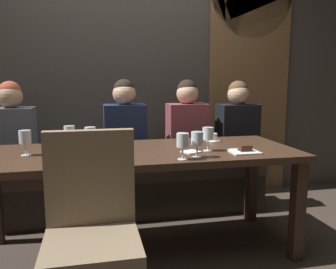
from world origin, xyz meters
TOP-DOWN VIEW (x-y plane):
  - ground at (0.00, 0.00)m, footprint 9.00×9.00m
  - back_wall_tiled at (0.00, 1.22)m, footprint 6.00×0.12m
  - arched_door at (1.35, 1.15)m, footprint 0.90×0.05m
  - dining_table at (0.00, 0.00)m, footprint 2.20×0.84m
  - banquette_bench at (0.00, 0.70)m, footprint 2.50×0.44m
  - chair_near_side at (-0.33, -0.72)m, footprint 0.44×0.44m
  - diner_redhead at (-0.95, 0.72)m, footprint 0.36×0.24m
  - diner_bearded at (-0.03, 0.69)m, footprint 0.36×0.24m
  - diner_far_end at (0.55, 0.72)m, footprint 0.36×0.24m
  - diner_near_end at (1.03, 0.68)m, footprint 0.36×0.24m
  - wine_glass_far_left at (0.23, -0.33)m, footprint 0.08×0.08m
  - wine_glass_far_right at (0.46, -0.12)m, footprint 0.08×0.08m
  - wine_glass_center_front at (-0.46, 0.16)m, footprint 0.08×0.08m
  - wine_glass_end_left at (-0.32, 0.07)m, footprint 0.08×0.08m
  - wine_glass_center_back at (0.33, -0.29)m, footprint 0.08×0.08m
  - wine_glass_end_right at (-0.73, 0.00)m, footprint 0.08×0.08m
  - espresso_cup at (0.63, 0.23)m, footprint 0.12×0.12m
  - dessert_plate at (0.69, -0.21)m, footprint 0.19×0.19m
  - folded_napkin at (0.34, -0.14)m, footprint 0.14×0.14m

SIDE VIEW (x-z plane):
  - ground at x=0.00m, z-range 0.00..0.00m
  - banquette_bench at x=0.00m, z-range 0.00..0.45m
  - chair_near_side at x=-0.33m, z-range 0.07..1.05m
  - dining_table at x=0.00m, z-range 0.28..1.02m
  - folded_napkin at x=0.34m, z-range 0.74..0.75m
  - dessert_plate at x=0.69m, z-range 0.73..0.78m
  - espresso_cup at x=0.63m, z-range 0.73..0.80m
  - diner_redhead at x=-0.95m, z-range 0.43..1.19m
  - diner_near_end at x=1.03m, z-range 0.43..1.19m
  - diner_far_end at x=0.55m, z-range 0.43..1.20m
  - diner_bearded at x=-0.03m, z-range 0.43..1.21m
  - wine_glass_end_right at x=-0.73m, z-range 0.77..0.93m
  - wine_glass_end_left at x=-0.32m, z-range 0.77..0.93m
  - wine_glass_center_front at x=-0.46m, z-range 0.77..0.93m
  - wine_glass_far_right at x=0.46m, z-range 0.77..0.93m
  - wine_glass_far_left at x=0.23m, z-range 0.77..0.93m
  - wine_glass_center_back at x=0.33m, z-range 0.77..0.94m
  - arched_door at x=1.35m, z-range 0.09..2.64m
  - back_wall_tiled at x=0.00m, z-range 0.00..3.00m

